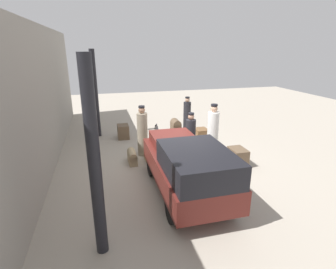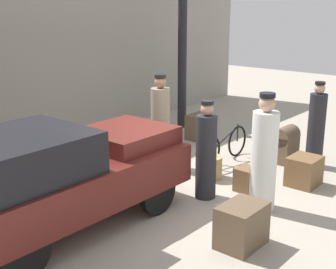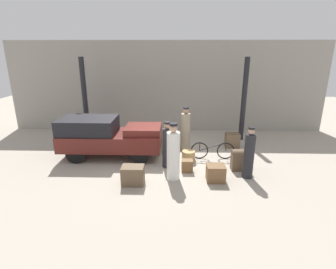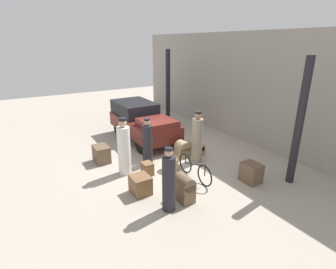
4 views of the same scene
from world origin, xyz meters
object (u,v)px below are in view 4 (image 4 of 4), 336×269
Objects in this scene: porter_standing_middle at (147,144)px; suitcase_tan_flat at (147,169)px; suitcase_black_upright at (197,147)px; trunk_large_brown at (140,185)px; trunk_umber_medium at (251,173)px; wicker_basket at (171,164)px; truck at (142,120)px; trunk_barrel_dark at (184,188)px; suitcase_small_leather at (101,154)px; trunk_wicker_pale at (183,149)px; bicycle at (195,169)px; porter_lifting_near_truck at (124,149)px; conductor_in_dark_uniform at (169,182)px; porter_with_bicycle at (197,139)px.

suitcase_tan_flat is (0.70, -0.37, -0.56)m from porter_standing_middle.
suitcase_black_upright is 1.22× the size of trunk_large_brown.
suitcase_black_upright is 2.68m from trunk_umber_medium.
wicker_basket is at bearing 117.71° from trunk_large_brown.
truck is 5.04m from trunk_barrel_dark.
trunk_wicker_pale is at bearing 66.99° from suitcase_small_leather.
bicycle is at bearing 85.73° from trunk_large_brown.
porter_lifting_near_truck is 0.99m from suitcase_tan_flat.
conductor_in_dark_uniform is 2.29× the size of trunk_barrel_dark.
suitcase_black_upright is 2.54m from suitcase_tan_flat.
porter_lifting_near_truck is 2.48m from trunk_barrel_dark.
trunk_wicker_pale is at bearing 120.87° from trunk_large_brown.
trunk_barrel_dark is (2.53, -0.19, -0.37)m from porter_standing_middle.
suitcase_tan_flat is at bearing -90.11° from porter_with_bicycle.
wicker_basket is 0.29× the size of porter_standing_middle.
bicycle is at bearing 130.52° from trunk_barrel_dark.
trunk_barrel_dark is (0.81, -0.95, 0.05)m from bicycle.
trunk_barrel_dark reaches higher than suitcase_black_upright.
porter_lifting_near_truck is 2.74× the size of suitcase_small_leather.
porter_with_bicycle reaches higher than trunk_barrel_dark.
suitcase_black_upright is (-0.71, 1.61, 0.02)m from wicker_basket.
porter_standing_middle is at bearing 52.46° from suitcase_small_leather.
trunk_umber_medium is 3.25m from suitcase_tan_flat.
wicker_basket is 1.12m from trunk_wicker_pale.
suitcase_black_upright is (-2.46, 2.28, -0.16)m from trunk_barrel_dark.
truck is at bearing -169.35° from trunk_wicker_pale.
wicker_basket is 2.58m from trunk_umber_medium.
bicycle is 1.71m from trunk_wicker_pale.
conductor_in_dark_uniform is 2.09m from suitcase_tan_flat.
trunk_large_brown is (1.58, -1.04, -0.50)m from porter_standing_middle.
porter_lifting_near_truck is (0.22, -0.95, 0.09)m from porter_standing_middle.
porter_lifting_near_truck reaches higher than truck.
porter_with_bicycle reaches higher than suitcase_tan_flat.
suitcase_tan_flat is (3.06, -1.29, -0.66)m from truck.
trunk_large_brown is (1.45, -2.43, -0.03)m from trunk_wicker_pale.
suitcase_small_leather is 1.13× the size of trunk_umber_medium.
porter_standing_middle reaches higher than trunk_barrel_dark.
porter_with_bicycle is at bearing 108.36° from trunk_large_brown.
bicycle is 3.45m from suitcase_small_leather.
truck is 6.36× the size of trunk_umber_medium.
conductor_in_dark_uniform is 1.24m from trunk_large_brown.
porter_standing_middle reaches higher than suitcase_tan_flat.
conductor_in_dark_uniform is at bearing -58.09° from bicycle.
porter_with_bicycle is at bearing 21.36° from trunk_wicker_pale.
trunk_barrel_dark is at bearing -95.42° from trunk_umber_medium.
porter_standing_middle is 1.75m from suitcase_small_leather.
suitcase_black_upright is 1.04× the size of suitcase_small_leather.
porter_standing_middle is 3.52m from trunk_umber_medium.
trunk_large_brown is (-0.13, -1.80, -0.08)m from bicycle.
wicker_basket is 0.68× the size of suitcase_black_upright.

